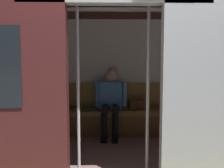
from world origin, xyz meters
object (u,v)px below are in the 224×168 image
at_px(train_car, 108,53).
at_px(grab_pole_door, 78,89).
at_px(book, 89,109).
at_px(handbag, 137,104).
at_px(person_seated, 111,98).
at_px(grab_pole_far, 148,88).
at_px(bench_seat, 110,115).

xyz_separation_m(train_car, grab_pole_door, (0.34, 0.73, -0.41)).
height_order(train_car, book, train_car).
xyz_separation_m(handbag, grab_pole_door, (0.87, 1.72, 0.49)).
relative_size(person_seated, book, 5.35).
xyz_separation_m(train_car, handbag, (-0.54, -0.99, -0.90)).
height_order(grab_pole_door, grab_pole_far, same).
distance_m(person_seated, handbag, 0.50).
xyz_separation_m(grab_pole_door, grab_pole_far, (-0.79, -0.04, 0.00)).
bearing_deg(book, grab_pole_door, 121.00).
bearing_deg(book, handbag, -146.70).
bearing_deg(train_car, bench_seat, -93.34).
height_order(handbag, grab_pole_far, grab_pole_far).
height_order(person_seated, handbag, person_seated).
height_order(train_car, grab_pole_door, train_car).
relative_size(bench_seat, book, 12.04).
distance_m(train_car, bench_seat, 1.45).
xyz_separation_m(bench_seat, handbag, (-0.48, -0.04, 0.19)).
distance_m(person_seated, grab_pole_far, 1.68).
bearing_deg(grab_pole_far, grab_pole_door, 2.56).
height_order(train_car, handbag, train_car).
distance_m(bench_seat, book, 0.39).
bearing_deg(handbag, train_car, 61.56).
height_order(person_seated, grab_pole_far, grab_pole_far).
relative_size(book, grab_pole_door, 0.11).
xyz_separation_m(train_car, bench_seat, (-0.06, -0.95, -1.09)).
relative_size(bench_seat, grab_pole_far, 1.29).
bearing_deg(train_car, grab_pole_door, 65.18).
relative_size(handbag, grab_pole_door, 0.13).
bearing_deg(grab_pole_door, handbag, -116.93).
distance_m(handbag, grab_pole_far, 1.76).
distance_m(train_car, handbag, 1.44).
bearing_deg(person_seated, bench_seat, -81.95).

